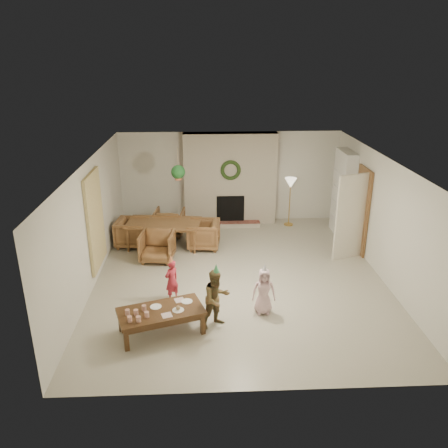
{
  "coord_description": "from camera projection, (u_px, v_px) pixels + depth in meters",
  "views": [
    {
      "loc": [
        -0.71,
        -8.6,
        4.5
      ],
      "look_at": [
        -0.3,
        0.4,
        1.05
      ],
      "focal_mm": 36.25,
      "sensor_mm": 36.0,
      "label": 1
    }
  ],
  "objects": [
    {
      "name": "bookshelf_shelf_c",
      "position": [
        343.0,
        188.0,
        11.49
      ],
      "size": [
        0.3,
        0.92,
        0.03
      ],
      "primitive_type": "cube",
      "color": "white",
      "rests_on": "bookshelf_carcass"
    },
    {
      "name": "napkin_right",
      "position": [
        180.0,
        300.0,
        7.89
      ],
      "size": [
        0.21,
        0.21,
        0.01
      ],
      "primitive_type": "cube",
      "rotation": [
        0.0,
        0.0,
        0.32
      ],
      "color": "#D59DA1",
      "rests_on": "coffee_table_top"
    },
    {
      "name": "coffee_leg_fr",
      "position": [
        203.0,
        324.0,
        7.64
      ],
      "size": [
        0.1,
        0.1,
        0.37
      ],
      "primitive_type": "cube",
      "rotation": [
        0.0,
        0.0,
        0.32
      ],
      "color": "#4A2F18",
      "rests_on": "floor"
    },
    {
      "name": "coffee_leg_fl",
      "position": [
        126.0,
        340.0,
        7.21
      ],
      "size": [
        0.1,
        0.1,
        0.37
      ],
      "primitive_type": "cube",
      "rotation": [
        0.0,
        0.0,
        0.32
      ],
      "color": "#4A2F18",
      "rests_on": "floor"
    },
    {
      "name": "hanging_plant_cord",
      "position": [
        178.0,
        162.0,
        10.24
      ],
      "size": [
        0.01,
        0.01,
        0.7
      ],
      "primitive_type": "cylinder",
      "color": "tan",
      "rests_on": "ceiling"
    },
    {
      "name": "dining_chair_near",
      "position": [
        157.0,
        246.0,
        10.3
      ],
      "size": [
        0.82,
        0.84,
        0.69
      ],
      "primitive_type": "imported",
      "rotation": [
        0.0,
        0.0,
        -0.11
      ],
      "color": "brown",
      "rests_on": "floor"
    },
    {
      "name": "bookshelf_carcass",
      "position": [
        343.0,
        194.0,
        11.54
      ],
      "size": [
        0.3,
        1.0,
        2.2
      ],
      "primitive_type": "cube",
      "color": "white",
      "rests_on": "floor"
    },
    {
      "name": "books_row_lower",
      "position": [
        341.0,
        214.0,
        11.58
      ],
      "size": [
        0.2,
        0.4,
        0.24
      ],
      "primitive_type": "cube",
      "color": "#AA1F37",
      "rests_on": "bookshelf_shelf_a"
    },
    {
      "name": "child_red",
      "position": [
        172.0,
        280.0,
        8.61
      ],
      "size": [
        0.36,
        0.35,
        0.84
      ],
      "primitive_type": "imported",
      "rotation": [
        0.0,
        0.0,
        3.88
      ],
      "color": "#B62736",
      "rests_on": "floor"
    },
    {
      "name": "child_pink",
      "position": [
        264.0,
        291.0,
        8.17
      ],
      "size": [
        0.44,
        0.3,
        0.88
      ],
      "primitive_type": "imported",
      "rotation": [
        0.0,
        0.0,
        -0.04
      ],
      "color": "beige",
      "rests_on": "floor"
    },
    {
      "name": "coffee_leg_bl",
      "position": [
        121.0,
        322.0,
        7.71
      ],
      "size": [
        0.1,
        0.1,
        0.37
      ],
      "primitive_type": "cube",
      "rotation": [
        0.0,
        0.0,
        0.32
      ],
      "color": "#4A2F18",
      "rests_on": "floor"
    },
    {
      "name": "napkin_left",
      "position": [
        167.0,
        315.0,
        7.43
      ],
      "size": [
        0.21,
        0.21,
        0.01
      ],
      "primitive_type": "cube",
      "rotation": [
        0.0,
        0.0,
        0.32
      ],
      "color": "#D59DA1",
      "rests_on": "coffee_table_top"
    },
    {
      "name": "dining_chair_far",
      "position": [
        170.0,
        222.0,
        11.75
      ],
      "size": [
        0.82,
        0.84,
        0.69
      ],
      "primitive_type": "imported",
      "rotation": [
        0.0,
        0.0,
        3.03
      ],
      "color": "brown",
      "rests_on": "floor"
    },
    {
      "name": "ceiling",
      "position": [
        240.0,
        161.0,
        8.77
      ],
      "size": [
        7.0,
        7.0,
        0.0
      ],
      "primitive_type": "plane",
      "rotation": [
        3.14,
        0.0,
        0.0
      ],
      "color": "white",
      "rests_on": "wall_back"
    },
    {
      "name": "floor",
      "position": [
        239.0,
        276.0,
        9.67
      ],
      "size": [
        7.0,
        7.0,
        0.0
      ],
      "primitive_type": "plane",
      "color": "#B7B29E",
      "rests_on": "ground"
    },
    {
      "name": "cup_c",
      "position": [
        139.0,
        319.0,
        7.24
      ],
      "size": [
        0.1,
        0.1,
        0.1
      ],
      "primitive_type": "cylinder",
      "rotation": [
        0.0,
        0.0,
        0.32
      ],
      "color": "silver",
      "rests_on": "coffee_table_top"
    },
    {
      "name": "bookshelf_shelf_b",
      "position": [
        342.0,
        203.0,
        11.63
      ],
      "size": [
        0.3,
        0.92,
        0.03
      ],
      "primitive_type": "cube",
      "color": "white",
      "rests_on": "bookshelf_carcass"
    },
    {
      "name": "wall_left",
      "position": [
        91.0,
        224.0,
        9.09
      ],
      "size": [
        0.0,
        7.0,
        7.0
      ],
      "primitive_type": "plane",
      "rotation": [
        1.57,
        0.0,
        1.57
      ],
      "color": "silver",
      "rests_on": "floor"
    },
    {
      "name": "food_scoop",
      "position": [
        178.0,
        308.0,
        7.57
      ],
      "size": [
        0.1,
        0.1,
        0.08
      ],
      "primitive_type": "sphere",
      "rotation": [
        0.0,
        0.0,
        0.32
      ],
      "color": "tan",
      "rests_on": "plate_b"
    },
    {
      "name": "hanging_plant_pot",
      "position": [
        178.0,
        177.0,
        10.37
      ],
      "size": [
        0.16,
        0.16,
        0.12
      ],
      "primitive_type": "cylinder",
      "color": "#AD5938",
      "rests_on": "hanging_plant_cord"
    },
    {
      "name": "cup_e",
      "position": [
        147.0,
        315.0,
        7.37
      ],
      "size": [
        0.1,
        0.1,
        0.1
      ],
      "primitive_type": "cylinder",
      "rotation": [
        0.0,
        0.0,
        0.32
      ],
      "color": "silver",
      "rests_on": "coffee_table_top"
    },
    {
      "name": "fireplace_firebox",
      "position": [
        230.0,
        209.0,
        12.42
      ],
      "size": [
        0.75,
        0.12,
        0.75
      ],
      "primitive_type": "cube",
      "color": "black",
      "rests_on": "floor"
    },
    {
      "name": "wall_right",
      "position": [
        384.0,
        219.0,
        9.35
      ],
      "size": [
        0.0,
        7.0,
        7.0
      ],
      "primitive_type": "plane",
      "rotation": [
        1.57,
        0.0,
        -1.57
      ],
      "color": "silver",
      "rests_on": "floor"
    },
    {
      "name": "coffee_leg_br",
      "position": [
        193.0,
        307.0,
        8.14
      ],
      "size": [
        0.1,
        0.1,
        0.37
      ],
      "primitive_type": "cube",
      "rotation": [
        0.0,
        0.0,
        0.32
      ],
      "color": "#4A2F18",
      "rests_on": "floor"
    },
    {
      "name": "wall_front",
      "position": [
        260.0,
        315.0,
        5.95
      ],
      "size": [
        7.0,
        0.0,
        7.0
      ],
      "primitive_type": "plane",
      "rotation": [
        -1.57,
        0.0,
        0.0
      ],
      "color": "silver",
      "rests_on": "floor"
    },
    {
      "name": "bookshelf_shelf_a",
      "position": [
        340.0,
        217.0,
        11.77
      ],
      "size": [
        0.3,
        0.92,
        0.03
      ],
      "primitive_type": "cube",
      "color": "white",
      "rests_on": "bookshelf_carcass"
    },
    {
      "name": "fireplace_mass",
      "position": [
        230.0,
        179.0,
        12.3
      ],
      "size": [
        2.5,
        0.4,
        2.5
      ],
      "primitive_type": "cube",
      "color": "#4D1415",
      "rests_on": "floor"
    },
    {
      "name": "curtain_panel",
      "position": [
        95.0,
        221.0,
        9.28
      ],
      "size": [
        0.06,
        1.2,
        2.0
      ],
      "primitive_type": "cube",
      "color": "beige",
      "rests_on": "wall_left"
    },
    {
      "name": "fireplace_wreath",
      "position": [
        231.0,
        170.0,
        11.97
      ],
      "size": [
        0.54,
        0.1,
        0.54
      ],
      "primitive_type": "torus",
      "rotation": [
        1.57,
        0.0,
        0.0
      ],
      "color": "#203C16",
      "rests_on": "fireplace_mass"
    },
    {
      "name": "floor_lamp_post",
      "position": [
        290.0,
        203.0,
        12.31
      ],
      "size": [
        0.03,
        0.03,
        1.2
      ],
      "primitive_type": "cylinder",
      "color": "gold",
      "rests_on": "floor"
    },
    {
      "name": "cup_f",
      "position": [
        144.0,
        308.0,
        7.56
      ],
      "size": [
        0.1,
        0.1,
        0.1
      ],
      "primitive_type": "cylinder",
      "rotation": [
        0.0,
        0.0,
        0.32
      ],
      "color": "silver",
      "rests_on": "coffee_table_top"
    },
    {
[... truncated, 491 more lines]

